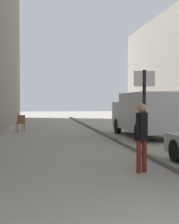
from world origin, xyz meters
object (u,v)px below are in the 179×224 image
delivery_van (146,113)px  street_sign_post (144,107)px  pedestrian_main_foreground (142,133)px  cafe_chair_near_window (21,122)px

delivery_van → street_sign_post: (-2.14, -5.86, 0.40)m
delivery_van → street_sign_post: 6.25m
delivery_van → street_sign_post: size_ratio=1.97×
pedestrian_main_foreground → delivery_van: size_ratio=0.32×
pedestrian_main_foreground → street_sign_post: bearing=50.5°
delivery_van → cafe_chair_near_window: (-6.09, 3.60, -0.60)m
pedestrian_main_foreground → cafe_chair_near_window: (-3.41, 10.85, -0.41)m
pedestrian_main_foreground → street_sign_post: size_ratio=0.64×
delivery_van → street_sign_post: bearing=-110.4°
pedestrian_main_foreground → delivery_van: (2.68, 7.25, 0.19)m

